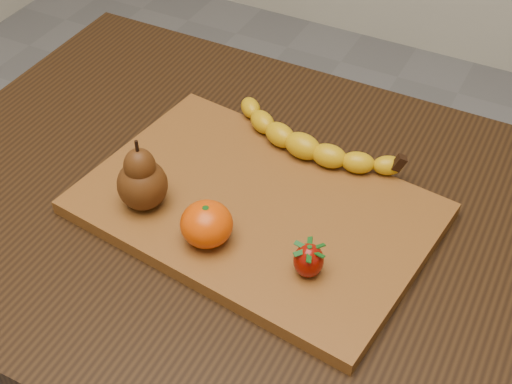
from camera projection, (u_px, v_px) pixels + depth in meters
The scene contains 6 objects.
table at pixel (255, 259), 1.02m from camera, with size 1.00×0.70×0.76m.
cutting_board at pixel (256, 209), 0.94m from camera, with size 0.45×0.30×0.02m, color brown.
banana at pixel (303, 146), 1.00m from camera, with size 0.23×0.06×0.04m, color #CA9C09, non-canonical shape.
pear at pixel (141, 174), 0.90m from camera, with size 0.07×0.07×0.10m, color #4A250B, non-canonical shape.
mandarin at pixel (207, 224), 0.87m from camera, with size 0.07×0.07×0.06m, color #D14002.
strawberry at pixel (309, 259), 0.84m from camera, with size 0.04×0.04×0.05m, color #800B03, non-canonical shape.
Camera 1 is at (0.31, -0.61, 1.43)m, focal length 50.00 mm.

